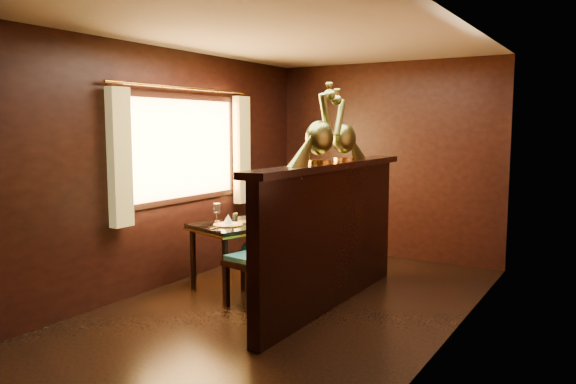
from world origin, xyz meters
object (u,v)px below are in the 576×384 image
object	(u,v)px
chair_left	(262,240)
chair_right	(274,229)
dining_table	(250,228)
peacock_left	(320,123)
peacock_right	(344,125)

from	to	relation	value
chair_left	chair_right	xyz separation A→B (m)	(-0.27, 0.63, -0.02)
dining_table	chair_left	world-z (taller)	chair_left
dining_table	chair_right	world-z (taller)	chair_right
chair_right	peacock_left	bearing A→B (deg)	-53.50
chair_right	peacock_right	distance (m)	1.33
chair_left	chair_right	bearing A→B (deg)	123.90
chair_left	peacock_left	xyz separation A→B (m)	(0.52, 0.14, 1.07)
dining_table	chair_right	bearing A→B (deg)	39.71
chair_right	chair_left	bearing A→B (deg)	-88.31
chair_right	peacock_right	xyz separation A→B (m)	(0.79, 0.01, 1.07)
chair_left	peacock_left	distance (m)	1.20
peacock_left	chair_left	bearing A→B (deg)	-164.67
chair_left	chair_right	world-z (taller)	chair_left
peacock_left	peacock_right	xyz separation A→B (m)	(0.00, 0.50, -0.02)
chair_right	peacock_right	size ratio (longest dim) A/B	1.78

